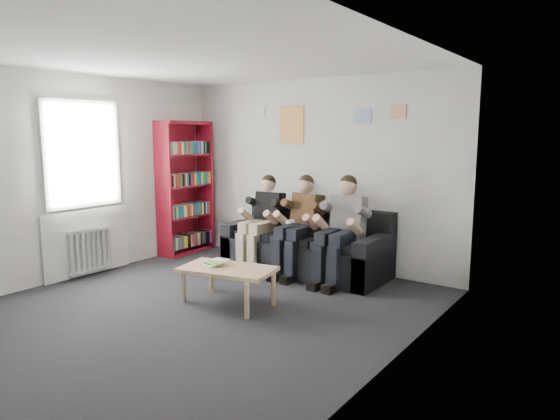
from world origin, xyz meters
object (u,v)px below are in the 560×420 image
(bookshelf, at_px, (186,188))
(person_middle, at_px, (298,226))
(person_right, at_px, (340,230))
(coffee_table, at_px, (228,272))
(person_left, at_px, (261,222))
(sofa, at_px, (306,249))

(bookshelf, xyz_separation_m, person_middle, (2.21, -0.05, -0.37))
(person_middle, distance_m, person_right, 0.64)
(person_middle, bearing_deg, coffee_table, -82.97)
(person_left, bearing_deg, person_middle, -7.24)
(bookshelf, bearing_deg, coffee_table, -39.59)
(person_left, bearing_deg, coffee_table, -73.28)
(coffee_table, height_order, person_middle, person_middle)
(person_middle, xyz_separation_m, person_right, (0.64, -0.00, 0.01))
(person_left, bearing_deg, bookshelf, 171.34)
(person_left, xyz_separation_m, person_middle, (0.64, -0.00, 0.01))
(person_left, relative_size, person_middle, 0.98)
(sofa, bearing_deg, person_right, -17.95)
(person_left, height_order, person_middle, person_middle)
(sofa, xyz_separation_m, person_left, (-0.64, -0.20, 0.35))
(bookshelf, distance_m, person_left, 1.61)
(person_right, bearing_deg, bookshelf, 174.74)
(sofa, bearing_deg, bookshelf, -175.85)
(sofa, distance_m, person_right, 0.77)
(person_middle, relative_size, person_right, 0.98)
(person_left, bearing_deg, sofa, 10.63)
(person_left, bearing_deg, person_right, -7.19)
(person_left, relative_size, person_right, 0.96)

